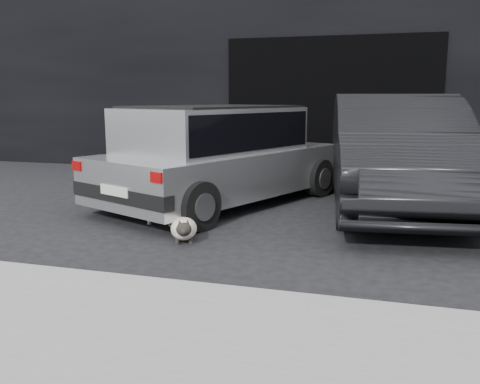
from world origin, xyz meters
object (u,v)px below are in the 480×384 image
(silver_hatchback, at_px, (218,151))
(second_car, at_px, (396,151))
(cat_siamese, at_px, (184,229))
(cat_white, at_px, (164,211))

(silver_hatchback, distance_m, second_car, 2.41)
(second_car, height_order, cat_siamese, second_car)
(second_car, xyz_separation_m, cat_white, (-2.59, -1.77, -0.60))
(second_car, bearing_deg, silver_hatchback, -175.67)
(silver_hatchback, height_order, cat_white, silver_hatchback)
(silver_hatchback, xyz_separation_m, second_car, (2.36, 0.47, 0.02))
(silver_hatchback, bearing_deg, cat_siamese, -58.89)
(cat_white, bearing_deg, cat_siamese, 45.02)
(silver_hatchback, height_order, cat_siamese, silver_hatchback)
(cat_siamese, bearing_deg, silver_hatchback, -104.98)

